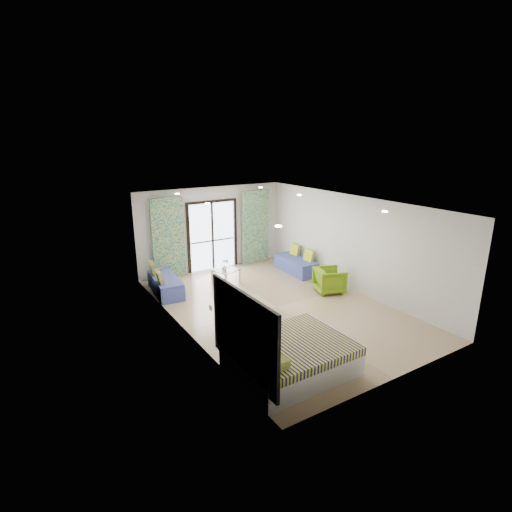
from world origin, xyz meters
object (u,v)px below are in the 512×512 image
daybed_left (165,284)px  daybed_right (296,264)px  armchair (330,279)px  coffee_table (226,271)px  bed (289,356)px

daybed_left → daybed_right: (4.23, -0.49, -0.00)m
daybed_left → daybed_right: 4.26m
daybed_left → armchair: (3.97, -2.37, 0.13)m
coffee_table → armchair: size_ratio=1.07×
daybed_left → daybed_right: daybed_left is taller
daybed_left → coffee_table: 1.83m
bed → armchair: 4.24m
bed → daybed_right: 5.75m
bed → daybed_left: (-0.64, 4.98, -0.05)m
daybed_left → daybed_right: bearing=-1.1°
bed → daybed_left: daybed_left is taller
daybed_left → coffee_table: (1.81, -0.21, 0.13)m
daybed_right → daybed_left: bearing=176.5°
daybed_right → bed: bearing=-125.6°
bed → daybed_left: bearing=97.3°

